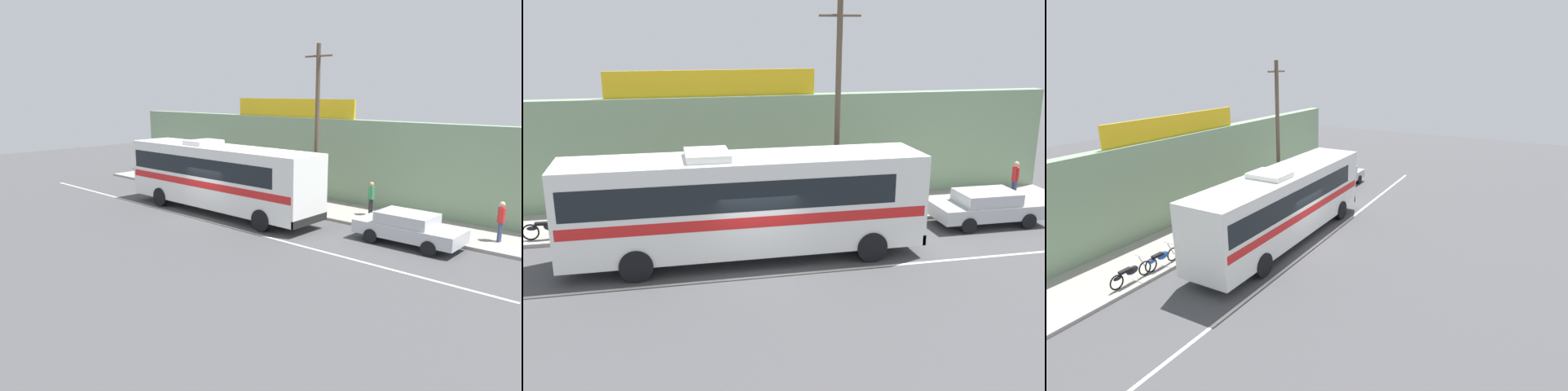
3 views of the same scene
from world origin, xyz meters
TOP-DOWN VIEW (x-y plane):
  - ground_plane at (0.00, 0.00)m, footprint 70.00×70.00m
  - sidewalk_slab at (0.00, 5.20)m, footprint 30.00×3.60m
  - storefront_facade at (0.00, 7.35)m, footprint 30.00×0.70m
  - storefront_billboard at (-0.63, 7.35)m, footprint 8.90×0.12m
  - road_center_stripe at (0.00, -0.80)m, footprint 30.00×0.14m
  - intercity_bus at (-0.34, 0.88)m, footprint 12.03×2.65m
  - parked_car at (9.72, 2.39)m, footprint 4.43×1.89m
  - utility_pole at (3.83, 3.84)m, footprint 1.60×0.22m
  - motorcycle_orange at (-5.49, 3.84)m, footprint 1.82×0.56m
  - motorcycle_green at (-7.06, 3.87)m, footprint 1.97×0.56m
  - pedestrian_near_shop at (6.26, 5.28)m, footprint 0.30×0.48m
  - pedestrian_far_right at (12.58, 4.94)m, footprint 0.30×0.48m

SIDE VIEW (x-z plane):
  - ground_plane at x=0.00m, z-range 0.00..0.00m
  - road_center_stripe at x=0.00m, z-range 0.00..0.01m
  - sidewalk_slab at x=0.00m, z-range 0.00..0.14m
  - motorcycle_orange at x=-5.49m, z-range 0.09..1.04m
  - motorcycle_green at x=-7.06m, z-range 0.09..1.04m
  - parked_car at x=9.72m, z-range 0.05..1.42m
  - pedestrian_far_right at x=12.58m, z-range 0.29..2.01m
  - pedestrian_near_shop at x=6.26m, z-range 0.29..2.02m
  - intercity_bus at x=-0.34m, z-range 0.17..3.96m
  - storefront_facade at x=0.00m, z-range 0.00..4.80m
  - utility_pole at x=3.83m, z-range 0.28..8.77m
  - storefront_billboard at x=-0.63m, z-range 4.80..5.90m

